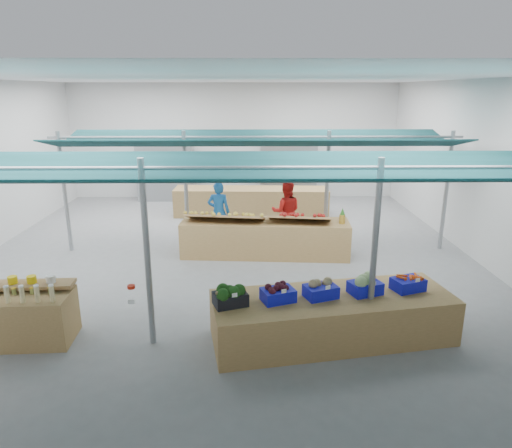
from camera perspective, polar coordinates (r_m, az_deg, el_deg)
The scene contains 23 objects.
floor at distance 11.32m, azimuth -3.70°, elevation -3.99°, with size 13.00×13.00×0.00m, color slate.
hall at distance 12.12m, azimuth -3.61°, elevation 10.25°, with size 13.00×13.00×13.00m.
pole_grid at distance 9.10m, azimuth 0.29°, elevation 2.88°, with size 10.00×4.60×3.00m.
awnings at distance 8.92m, azimuth 0.30°, elevation 8.94°, with size 9.50×7.08×0.30m.
back_shelving_left at distance 17.13m, azimuth -11.23°, elevation 6.22°, with size 2.00×0.50×2.00m, color #B23F33.
back_shelving_right at distance 16.91m, azimuth 4.04°, elevation 6.37°, with size 2.00×0.50×2.00m, color #B23F33.
bottle_shelf at distance 8.46m, azimuth -27.90°, elevation -10.07°, with size 1.86×1.19×1.09m.
veg_counter at distance 7.70m, azimuth 9.50°, elevation -11.41°, with size 3.88×1.29×0.75m, color olive.
fruit_counter at distance 11.22m, azimuth 1.13°, elevation -1.79°, with size 4.07×0.97×0.87m, color olive.
far_counter at distance 14.84m, azimuth -0.58°, elevation 2.80°, with size 4.95×0.99×0.89m, color olive.
crate_stack at distance 8.58m, azimuth 17.18°, elevation -9.48°, with size 0.50×0.35×0.60m, color #1014B8.
vendor_left at distance 12.19m, azimuth -4.68°, elevation 1.50°, with size 0.59×0.39×1.63m, color #18569C.
vendor_right at distance 12.20m, azimuth 3.79°, elevation 1.53°, with size 0.79×0.62×1.63m, color red.
crate_broccoli at distance 7.09m, azimuth -3.24°, elevation -8.91°, with size 0.59×0.50×0.35m.
crate_beets at distance 7.22m, azimuth 2.77°, elevation -8.61°, with size 0.59×0.50×0.29m.
crate_celeriac at distance 7.40m, azimuth 8.11°, elevation -8.03°, with size 0.59×0.50×0.31m.
crate_cabbage at distance 7.66m, azimuth 13.51°, elevation -7.35°, with size 0.59×0.50×0.35m.
crate_carrots at distance 8.01m, azimuth 18.46°, elevation -7.07°, with size 0.59×0.50×0.29m.
sparrow at distance 6.91m, azimuth -4.53°, elevation -8.80°, with size 0.12×0.09×0.11m.
pole_ribbon at distance 7.17m, azimuth -15.34°, elevation -7.74°, with size 0.12×0.12×0.28m.
apple_heap_yellow at distance 11.03m, azimuth -3.92°, elevation 1.12°, with size 1.98×0.95×0.27m.
apple_heap_red at distance 10.96m, azimuth 5.44°, elevation 0.98°, with size 1.58×0.90×0.27m.
pineapple at distance 11.04m, azimuth 10.73°, elevation 0.97°, with size 0.14×0.14×0.39m.
Camera 1 is at (0.58, -10.60, 3.94)m, focal length 32.00 mm.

